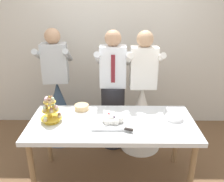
# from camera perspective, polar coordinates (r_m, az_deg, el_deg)

# --- Properties ---
(ground_plane) EXTENTS (8.00, 8.00, 0.00)m
(ground_plane) POSITION_cam_1_polar(r_m,az_deg,el_deg) (3.05, 0.01, -20.13)
(ground_plane) COLOR brown
(rear_wall) EXTENTS (5.20, 0.10, 2.90)m
(rear_wall) POSITION_cam_1_polar(r_m,az_deg,el_deg) (3.76, 0.17, 12.96)
(rear_wall) COLOR beige
(rear_wall) RESTS_ON ground_plane
(dessert_table) EXTENTS (1.80, 0.80, 0.78)m
(dessert_table) POSITION_cam_1_polar(r_m,az_deg,el_deg) (2.63, 0.01, -8.81)
(dessert_table) COLOR silver
(dessert_table) RESTS_ON ground_plane
(cupcake_stand) EXTENTS (0.23, 0.23, 0.31)m
(cupcake_stand) POSITION_cam_1_polar(r_m,az_deg,el_deg) (2.62, -14.57, -4.58)
(cupcake_stand) COLOR gold
(cupcake_stand) RESTS_ON dessert_table
(main_cake_tray) EXTENTS (0.43, 0.34, 0.13)m
(main_cake_tray) POSITION_cam_1_polar(r_m,az_deg,el_deg) (2.54, 0.12, -7.01)
(main_cake_tray) COLOR silver
(main_cake_tray) RESTS_ON dessert_table
(plate_stack) EXTENTS (0.20, 0.20, 0.04)m
(plate_stack) POSITION_cam_1_polar(r_m,az_deg,el_deg) (2.72, 14.76, -6.19)
(plate_stack) COLOR white
(plate_stack) RESTS_ON dessert_table
(round_cake) EXTENTS (0.24, 0.24, 0.07)m
(round_cake) POSITION_cam_1_polar(r_m,az_deg,el_deg) (2.85, -7.31, -4.05)
(round_cake) COLOR white
(round_cake) RESTS_ON dessert_table
(person_groom) EXTENTS (0.46, 0.49, 1.66)m
(person_groom) POSITION_cam_1_polar(r_m,az_deg,el_deg) (3.24, 0.22, -1.64)
(person_groom) COLOR #232328
(person_groom) RESTS_ON ground_plane
(person_bride) EXTENTS (0.56, 0.56, 1.66)m
(person_bride) POSITION_cam_1_polar(r_m,az_deg,el_deg) (3.29, 7.09, -4.58)
(person_bride) COLOR white
(person_bride) RESTS_ON ground_plane
(person_guest) EXTENTS (0.56, 0.56, 1.66)m
(person_guest) POSITION_cam_1_polar(r_m,az_deg,el_deg) (3.54, -12.72, -2.96)
(person_guest) COLOR #334760
(person_guest) RESTS_ON ground_plane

